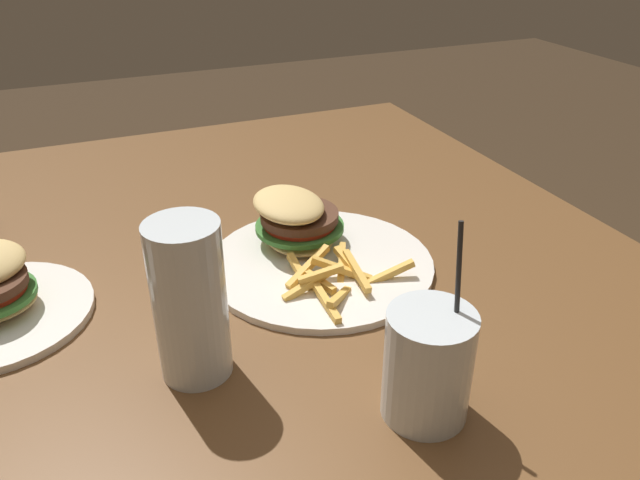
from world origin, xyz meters
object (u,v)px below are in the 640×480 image
meal_plate_near (309,242)px  beer_glass (190,307)px  spoon (183,269)px  juice_glass (428,367)px

meal_plate_near → beer_glass: 0.27m
beer_glass → spoon: 0.22m
meal_plate_near → beer_glass: bearing=130.8°
meal_plate_near → spoon: meal_plate_near is taller
beer_glass → juice_glass: 0.25m
juice_glass → spoon: 0.40m
meal_plate_near → juice_glass: (-0.33, 0.01, 0.03)m
beer_glass → spoon: bearing=-7.6°
meal_plate_near → juice_glass: size_ratio=1.53×
beer_glass → spoon: beer_glass is taller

